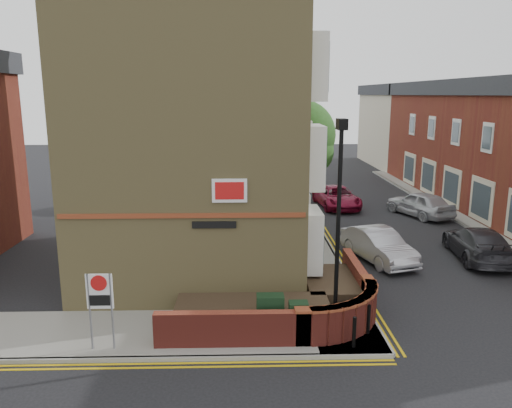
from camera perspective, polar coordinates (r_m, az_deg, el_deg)
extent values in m
plane|color=black|center=(14.25, 3.17, -17.28)|extent=(120.00, 120.00, 0.00)
cube|color=gray|center=(15.69, -10.56, -14.29)|extent=(13.00, 3.00, 0.12)
cube|color=gray|center=(29.34, 4.53, -1.41)|extent=(2.00, 32.00, 0.12)
cube|color=gray|center=(29.82, 26.72, -2.50)|extent=(4.00, 40.00, 0.12)
cube|color=gray|center=(14.38, -11.51, -16.96)|extent=(13.00, 0.15, 0.12)
cube|color=gray|center=(29.47, 6.46, -1.39)|extent=(0.15, 32.00, 0.12)
cube|color=gray|center=(28.93, 23.22, -2.60)|extent=(0.15, 40.00, 0.12)
cube|color=gold|center=(14.19, -11.68, -17.64)|extent=(13.00, 0.28, 0.01)
cube|color=gold|center=(29.52, 6.94, -1.49)|extent=(0.28, 32.00, 0.01)
cube|color=#968450|center=(20.47, -6.99, 8.31)|extent=(8.00, 10.00, 11.00)
cube|color=brown|center=(15.87, -8.43, -1.34)|extent=(7.80, 0.06, 0.15)
cube|color=white|center=(15.58, -3.04, 1.54)|extent=(1.10, 0.05, 0.75)
cube|color=black|center=(15.84, -4.81, -2.38)|extent=(1.40, 0.04, 0.22)
cylinder|color=black|center=(14.35, 9.33, -3.67)|extent=(0.12, 0.12, 6.00)
cylinder|color=black|center=(15.27, 8.98, -13.09)|extent=(0.20, 0.20, 0.80)
cube|color=black|center=(13.82, 9.79, 8.98)|extent=(0.25, 0.50, 0.30)
cube|color=black|center=(15.05, 1.63, -12.48)|extent=(0.80, 0.45, 1.20)
cube|color=black|center=(14.87, 4.86, -13.07)|extent=(0.55, 0.40, 1.10)
cylinder|color=black|center=(14.62, 11.15, -14.17)|extent=(0.11, 0.11, 0.90)
cylinder|color=black|center=(15.45, 12.72, -12.72)|extent=(0.11, 0.11, 0.90)
cylinder|color=slate|center=(14.71, -18.44, -11.63)|extent=(0.06, 0.06, 2.20)
cylinder|color=slate|center=(14.55, -16.13, -11.74)|extent=(0.06, 0.06, 2.20)
cube|color=white|center=(14.40, -17.45, -9.50)|extent=(0.72, 0.04, 1.00)
cylinder|color=red|center=(14.28, -17.55, -8.62)|extent=(0.44, 0.02, 0.44)
cube|color=maroon|center=(33.41, 26.38, 5.02)|extent=(5.00, 30.00, 7.00)
cube|color=#24272B|center=(33.22, 27.05, 11.87)|extent=(5.40, 30.40, 1.00)
cube|color=beige|center=(52.81, 15.77, 8.10)|extent=(5.00, 12.00, 7.00)
cube|color=#24272B|center=(52.69, 16.03, 12.44)|extent=(5.40, 12.40, 1.00)
cylinder|color=#382B1E|center=(26.92, 5.06, 2.40)|extent=(0.24, 0.24, 4.55)
sphere|color=#264B19|center=(26.59, 5.17, 7.93)|extent=(3.64, 3.64, 3.64)
sphere|color=#264B19|center=(26.42, 6.07, 6.04)|extent=(2.60, 2.60, 2.60)
sphere|color=#264B19|center=(26.99, 4.41, 7.04)|extent=(2.86, 2.86, 2.86)
cylinder|color=#382B1E|center=(34.75, 3.57, 5.10)|extent=(0.24, 0.24, 5.04)
sphere|color=#264B19|center=(34.50, 3.63, 9.85)|extent=(4.03, 4.03, 4.03)
sphere|color=#264B19|center=(34.30, 4.33, 8.25)|extent=(2.88, 2.88, 2.88)
sphere|color=#264B19|center=(34.90, 3.06, 9.05)|extent=(3.17, 3.17, 3.17)
cylinder|color=#382B1E|center=(42.69, 2.61, 6.28)|extent=(0.24, 0.24, 4.76)
sphere|color=#264B19|center=(42.48, 2.65, 9.93)|extent=(3.81, 3.81, 3.81)
sphere|color=#264B19|center=(42.26, 3.22, 8.71)|extent=(2.72, 2.72, 2.72)
sphere|color=#264B19|center=(42.88, 2.20, 9.32)|extent=(2.99, 2.99, 2.99)
cylinder|color=black|center=(37.87, 3.75, 4.30)|extent=(0.10, 0.10, 3.20)
imported|color=black|center=(37.63, 3.80, 7.46)|extent=(0.20, 0.16, 1.00)
imported|color=#A4A5AC|center=(22.18, 13.81, -4.60)|extent=(2.66, 4.49, 1.40)
imported|color=maroon|center=(32.18, 9.22, 0.81)|extent=(2.69, 5.02, 1.34)
imported|color=#2C2C31|center=(23.85, 24.02, -4.12)|extent=(2.52, 5.07, 1.42)
imported|color=#B5B7BD|center=(30.93, 18.23, 0.03)|extent=(3.34, 4.76, 1.51)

